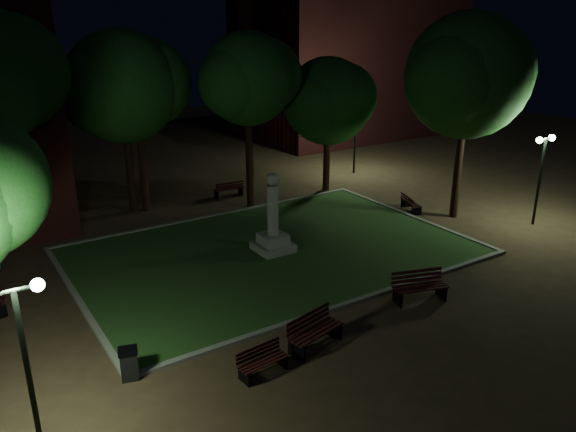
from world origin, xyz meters
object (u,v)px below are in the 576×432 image
(trash_bin, at_px, (129,364))
(bench_west_near, at_px, (262,361))
(monument, at_px, (273,230))
(bench_near_left, at_px, (314,332))
(bench_far_side, at_px, (229,189))
(bench_right_side, at_px, (410,204))
(bench_near_right, at_px, (419,287))

(trash_bin, bearing_deg, bench_west_near, -29.77)
(monument, relative_size, bench_near_left, 1.70)
(bench_near_left, relative_size, bench_far_side, 1.19)
(bench_near_left, distance_m, bench_right_side, 12.95)
(bench_near_right, relative_size, bench_far_side, 1.22)
(bench_far_side, bearing_deg, bench_near_right, 95.41)
(bench_west_near, height_order, trash_bin, trash_bin)
(bench_right_side, height_order, bench_far_side, bench_far_side)
(bench_west_near, bearing_deg, trash_bin, 144.91)
(bench_near_right, height_order, bench_far_side, bench_near_right)
(bench_near_right, relative_size, bench_right_side, 1.28)
(bench_west_near, distance_m, bench_far_side, 15.70)
(bench_right_side, bearing_deg, bench_far_side, 62.54)
(bench_near_left, bearing_deg, monument, 55.09)
(bench_near_right, bearing_deg, bench_right_side, 64.95)
(bench_near_right, distance_m, bench_west_near, 6.49)
(monument, height_order, bench_right_side, monument)
(bench_near_right, relative_size, trash_bin, 2.29)
(bench_west_near, distance_m, trash_bin, 3.44)
(bench_near_left, relative_size, bench_right_side, 1.24)
(bench_near_right, height_order, bench_right_side, bench_near_right)
(trash_bin, bearing_deg, bench_near_left, -15.67)
(bench_near_left, height_order, trash_bin, bench_near_left)
(bench_right_side, height_order, trash_bin, trash_bin)
(bench_far_side, xyz_separation_m, trash_bin, (-9.42, -12.62, 0.03))
(monument, distance_m, bench_west_near, 8.15)
(bench_right_side, xyz_separation_m, bench_far_side, (-6.30, 6.87, 0.03))
(bench_near_right, bearing_deg, bench_west_near, -156.03)
(bench_right_side, bearing_deg, bench_near_left, 143.39)
(bench_right_side, bearing_deg, trash_bin, 130.12)
(bench_near_right, xyz_separation_m, trash_bin, (-9.44, 1.01, -0.04))
(bench_far_side, bearing_deg, bench_right_side, 137.82)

